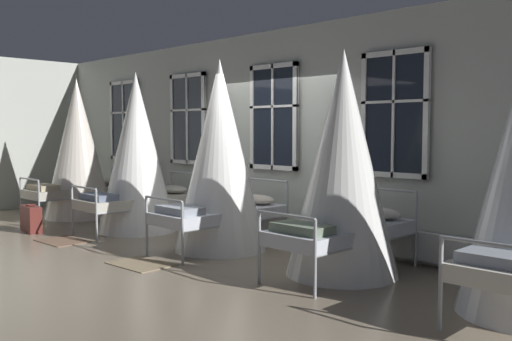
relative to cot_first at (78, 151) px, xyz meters
The scene contains 10 objects.
ground 4.44m from the cot_first, ahead, with size 23.42×23.42×0.00m, color gray.
back_wall_with_windows 4.42m from the cot_first, 15.59° to the left, with size 12.71×0.10×3.27m, color #B2B7AD.
window_bank 4.38m from the cot_first, 14.07° to the left, with size 9.55×0.10×2.67m.
cot_first is the anchor object (origin of this frame).
cot_second 2.14m from the cot_first, ahead, with size 1.33×2.01×2.68m.
cot_third 4.27m from the cot_first, ahead, with size 1.33×2.00×2.71m.
cot_fourth 6.36m from the cot_first, ahead, with size 1.33×2.00×2.65m.
rug_second 2.84m from the cot_first, 33.62° to the right, with size 0.80×0.56×0.01m, color brown.
rug_third 4.65m from the cot_first, 18.23° to the right, with size 0.80×0.56×0.01m, color #8E7A5B.
suitcase_dark 2.00m from the cot_first, 55.19° to the right, with size 0.58×0.27×0.47m.
Camera 1 is at (6.05, -5.48, 1.70)m, focal length 39.69 mm.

